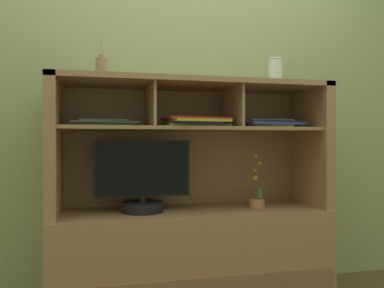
% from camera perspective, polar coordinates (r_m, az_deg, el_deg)
% --- Properties ---
extents(back_wall, '(6.00, 0.02, 2.80)m').
position_cam_1_polar(back_wall, '(2.67, -1.45, 9.65)').
color(back_wall, '#929F69').
rests_on(back_wall, ground).
extents(media_console, '(1.62, 0.53, 1.33)m').
position_cam_1_polar(media_console, '(2.43, -0.04, -12.70)').
color(media_console, '#9C724D').
rests_on(media_console, ground).
extents(tv_monitor, '(0.55, 0.24, 0.41)m').
position_cam_1_polar(tv_monitor, '(2.30, -7.13, -5.49)').
color(tv_monitor, black).
rests_on(tv_monitor, media_console).
extents(potted_orchid, '(0.11, 0.11, 0.33)m').
position_cam_1_polar(potted_orchid, '(2.48, 9.31, -7.92)').
color(potted_orchid, '#AE7750').
rests_on(potted_orchid, media_console).
extents(magazine_stack_left, '(0.41, 0.27, 0.04)m').
position_cam_1_polar(magazine_stack_left, '(2.36, -12.65, 2.92)').
color(magazine_stack_left, slate).
rests_on(magazine_stack_left, media_console).
extents(magazine_stack_centre, '(0.41, 0.35, 0.05)m').
position_cam_1_polar(magazine_stack_centre, '(2.57, 10.66, 2.85)').
color(magazine_stack_centre, beige).
rests_on(magazine_stack_centre, media_console).
extents(magazine_stack_right, '(0.40, 0.35, 0.05)m').
position_cam_1_polar(magazine_stack_right, '(2.30, 0.48, 3.15)').
color(magazine_stack_right, '#3F4145').
rests_on(magazine_stack_right, media_console).
extents(diffuser_bottle, '(0.07, 0.07, 0.28)m').
position_cam_1_polar(diffuser_bottle, '(2.34, -12.91, 10.62)').
color(diffuser_bottle, '#916F4F').
rests_on(diffuser_bottle, media_console).
extents(ceramic_vase, '(0.09, 0.09, 0.16)m').
position_cam_1_polar(ceramic_vase, '(2.55, 11.90, 10.24)').
color(ceramic_vase, silver).
rests_on(ceramic_vase, media_console).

